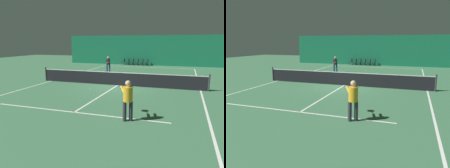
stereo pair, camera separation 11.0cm
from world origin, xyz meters
TOP-DOWN VIEW (x-y plane):
  - ground_plane at (0.00, 0.00)m, footprint 60.00×60.00m
  - backdrop_curtain at (0.00, 14.34)m, footprint 23.00×0.12m
  - court_line_baseline_far at (0.00, 11.90)m, footprint 11.00×0.10m
  - court_line_service_far at (0.00, 6.40)m, footprint 8.25×0.10m
  - court_line_service_near at (0.00, -6.40)m, footprint 8.25×0.10m
  - court_line_sideline_left at (-5.50, 0.00)m, footprint 0.10×23.80m
  - court_line_sideline_right at (5.50, 0.00)m, footprint 0.10×23.80m
  - court_line_centre at (0.00, 0.00)m, footprint 0.10×12.80m
  - tennis_net at (0.00, 0.00)m, footprint 12.00×0.10m
  - player_near at (2.46, -6.63)m, footprint 0.94×1.33m
  - player_far at (-2.81, 5.89)m, footprint 0.75×1.37m
  - courtside_chair_0 at (-3.44, 13.79)m, footprint 0.44×0.44m
  - courtside_chair_1 at (-2.82, 13.79)m, footprint 0.44×0.44m
  - courtside_chair_2 at (-2.19, 13.79)m, footprint 0.44×0.44m
  - courtside_chair_3 at (-1.56, 13.79)m, footprint 0.44×0.44m
  - courtside_chair_4 at (-0.94, 13.79)m, footprint 0.44×0.44m
  - courtside_chair_5 at (-0.31, 13.79)m, footprint 0.44×0.44m
  - tennis_ball at (-1.26, -1.85)m, footprint 0.07×0.07m

SIDE VIEW (x-z plane):
  - ground_plane at x=0.00m, z-range 0.00..0.00m
  - court_line_baseline_far at x=0.00m, z-range 0.00..0.00m
  - court_line_service_far at x=0.00m, z-range 0.00..0.00m
  - court_line_service_near at x=0.00m, z-range 0.00..0.00m
  - court_line_sideline_left at x=-5.50m, z-range 0.00..0.00m
  - court_line_sideline_right at x=5.50m, z-range 0.00..0.00m
  - court_line_centre at x=0.00m, z-range 0.00..0.00m
  - tennis_ball at x=-1.26m, z-range 0.00..0.07m
  - courtside_chair_0 at x=-3.44m, z-range 0.07..0.91m
  - courtside_chair_1 at x=-2.82m, z-range 0.07..0.91m
  - courtside_chair_2 at x=-2.19m, z-range 0.07..0.91m
  - courtside_chair_3 at x=-1.56m, z-range 0.07..0.91m
  - courtside_chair_4 at x=-0.94m, z-range 0.07..0.91m
  - courtside_chair_5 at x=-0.31m, z-range 0.07..0.91m
  - tennis_net at x=0.00m, z-range -0.02..1.05m
  - player_near at x=2.46m, z-range 0.13..1.73m
  - player_far at x=-2.81m, z-range 0.13..1.76m
  - backdrop_curtain at x=0.00m, z-range 0.00..3.89m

